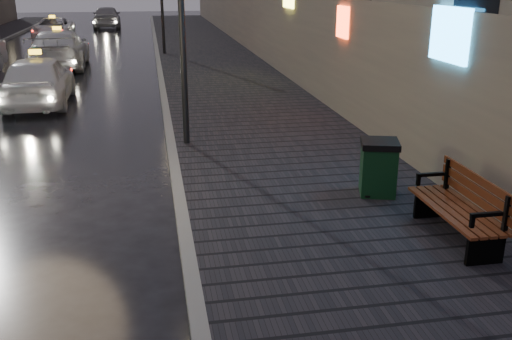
{
  "coord_description": "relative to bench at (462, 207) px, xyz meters",
  "views": [
    {
      "loc": [
        1.14,
        -6.49,
        3.73
      ],
      "look_at": [
        2.67,
        1.81,
        0.85
      ],
      "focal_mm": 40.0,
      "sensor_mm": 36.0,
      "label": 1
    }
  ],
  "objects": [
    {
      "name": "sidewalk",
      "position": [
        -1.47,
        20.69,
        -0.55
      ],
      "size": [
        4.6,
        58.0,
        0.15
      ],
      "primitive_type": "cube",
      "color": "black",
      "rests_on": "ground"
    },
    {
      "name": "curb",
      "position": [
        -3.87,
        20.69,
        -0.55
      ],
      "size": [
        0.2,
        58.0,
        0.15
      ],
      "primitive_type": "cube",
      "color": "slate",
      "rests_on": "ground"
    },
    {
      "name": "car_far",
      "position": [
        -7.22,
        38.37,
        0.2
      ],
      "size": [
        2.1,
        4.91,
        1.65
      ],
      "primitive_type": "imported",
      "rotation": [
        0.0,
        0.0,
        3.17
      ],
      "color": "gray",
      "rests_on": "ground"
    },
    {
      "name": "bench",
      "position": [
        0.0,
        0.0,
        0.0
      ],
      "size": [
        0.66,
        1.88,
        0.96
      ],
      "rotation": [
        0.0,
        0.0,
        -0.01
      ],
      "color": "black",
      "rests_on": "sidewalk"
    },
    {
      "name": "taxi_near",
      "position": [
        -7.57,
        11.2,
        0.13
      ],
      "size": [
        1.9,
        4.51,
        1.52
      ],
      "primitive_type": "imported",
      "rotation": [
        0.0,
        0.0,
        3.16
      ],
      "color": "silver",
      "rests_on": "ground"
    },
    {
      "name": "ground",
      "position": [
        -5.37,
        -0.31,
        -0.63
      ],
      "size": [
        120.0,
        120.0,
        0.0
      ],
      "primitive_type": "plane",
      "color": "black",
      "rests_on": "ground"
    },
    {
      "name": "taxi_far",
      "position": [
        -10.02,
        31.11,
        0.02
      ],
      "size": [
        2.15,
        4.65,
        1.29
      ],
      "primitive_type": "imported",
      "rotation": [
        0.0,
        0.0,
        -0.0
      ],
      "color": "white",
      "rests_on": "ground"
    },
    {
      "name": "trash_bin",
      "position": [
        -0.49,
        1.9,
        0.0
      ],
      "size": [
        0.77,
        0.77,
        0.95
      ],
      "rotation": [
        0.0,
        0.0,
        -0.28
      ],
      "color": "black",
      "rests_on": "sidewalk"
    },
    {
      "name": "taxi_mid",
      "position": [
        -7.99,
        18.73,
        0.16
      ],
      "size": [
        2.4,
        5.54,
        1.59
      ],
      "primitive_type": "imported",
      "rotation": [
        0.0,
        0.0,
        3.17
      ],
      "color": "silver",
      "rests_on": "ground"
    }
  ]
}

